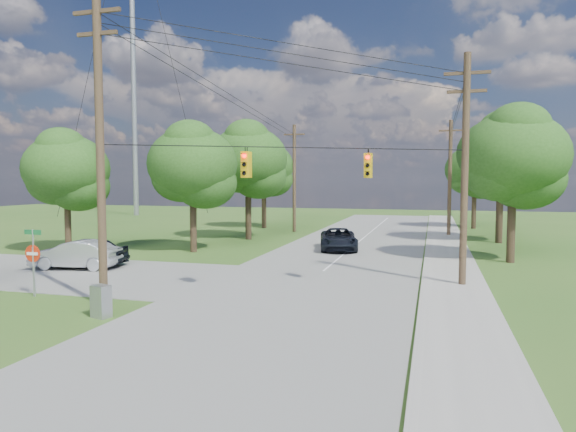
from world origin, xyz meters
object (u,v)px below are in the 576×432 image
(pole_sw, at_px, (100,144))
(control_cabinet, at_px, (101,301))
(do_not_enter_sign, at_px, (33,259))
(car_cross_silver, at_px, (76,255))
(pole_north_w, at_px, (294,177))
(car_cross_dark, at_px, (85,252))
(car_main_north, at_px, (338,239))
(pole_north_e, at_px, (450,177))
(pole_ne, at_px, (465,166))

(pole_sw, xyz_separation_m, control_cabinet, (0.93, -1.45, -5.65))
(pole_sw, distance_m, do_not_enter_sign, 6.02)
(car_cross_silver, relative_size, control_cabinet, 4.10)
(control_cabinet, bearing_deg, pole_north_w, 108.46)
(car_cross_dark, distance_m, car_main_north, 16.41)
(do_not_enter_sign, bearing_deg, car_main_north, 59.69)
(pole_north_e, height_order, car_cross_dark, pole_north_e)
(pole_ne, relative_size, control_cabinet, 9.11)
(pole_north_w, bearing_deg, control_cabinet, -87.54)
(pole_north_e, distance_m, control_cabinet, 33.81)
(control_cabinet, distance_m, do_not_enter_sign, 5.25)
(pole_north_w, bearing_deg, pole_north_e, 0.00)
(car_cross_silver, xyz_separation_m, car_main_north, (12.40, 11.50, -0.05))
(pole_north_w, bearing_deg, car_cross_silver, -104.95)
(pole_sw, bearing_deg, control_cabinet, -57.32)
(car_cross_silver, bearing_deg, do_not_enter_sign, 15.34)
(car_cross_silver, distance_m, do_not_enter_sign, 6.70)
(car_main_north, bearing_deg, do_not_enter_sign, -131.32)
(pole_north_w, relative_size, car_cross_dark, 2.12)
(pole_north_e, bearing_deg, pole_ne, -90.00)
(control_cabinet, bearing_deg, do_not_enter_sign, 172.64)
(pole_north_w, height_order, car_main_north, pole_north_w)
(pole_north_e, distance_m, car_main_north, 14.42)
(pole_north_e, relative_size, car_cross_dark, 2.12)
(pole_north_w, height_order, car_cross_silver, pole_north_w)
(pole_ne, xyz_separation_m, car_main_north, (-7.62, 10.56, -4.70))
(car_main_north, bearing_deg, car_cross_dark, -151.96)
(car_cross_dark, height_order, car_cross_silver, car_cross_dark)
(pole_north_e, relative_size, pole_north_w, 1.00)
(car_main_north, relative_size, control_cabinet, 4.60)
(pole_sw, height_order, control_cabinet, pole_sw)
(pole_ne, distance_m, pole_north_w, 26.03)
(pole_ne, bearing_deg, car_cross_silver, -177.31)
(car_cross_dark, relative_size, control_cabinet, 4.10)
(car_main_north, bearing_deg, control_cabinet, -116.62)
(pole_north_e, distance_m, car_cross_silver, 30.76)
(pole_north_w, xyz_separation_m, do_not_enter_sign, (-3.40, -29.01, -3.53))
(pole_north_w, height_order, do_not_enter_sign, pole_north_w)
(car_cross_dark, xyz_separation_m, control_cabinet, (7.53, -8.96, -0.26))
(pole_ne, height_order, car_cross_dark, pole_ne)
(pole_north_e, xyz_separation_m, car_cross_dark, (-20.10, -22.10, -4.29))
(control_cabinet, bearing_deg, pole_north_e, 83.97)
(do_not_enter_sign, bearing_deg, pole_north_w, 81.86)
(pole_north_w, bearing_deg, do_not_enter_sign, -96.68)
(car_main_north, xyz_separation_m, do_not_enter_sign, (-9.68, -17.57, 0.83))
(pole_north_e, bearing_deg, pole_sw, -114.52)
(pole_north_e, height_order, do_not_enter_sign, pole_north_e)
(pole_north_e, xyz_separation_m, car_cross_silver, (-20.02, -22.94, -4.32))
(pole_ne, relative_size, pole_north_e, 1.05)
(car_cross_dark, height_order, control_cabinet, car_cross_dark)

